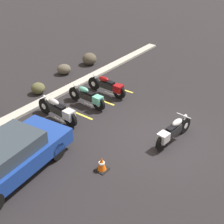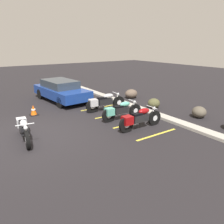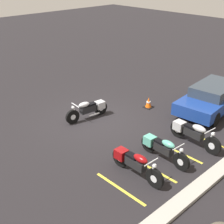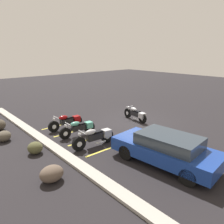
{
  "view_description": "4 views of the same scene",
  "coord_description": "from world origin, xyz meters",
  "px_view_note": "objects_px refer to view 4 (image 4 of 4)",
  "views": [
    {
      "loc": [
        -8.86,
        -4.2,
        6.91
      ],
      "look_at": [
        -0.97,
        1.72,
        1.03
      ],
      "focal_mm": 50.0,
      "sensor_mm": 36.0,
      "label": 1
    },
    {
      "loc": [
        8.03,
        -1.82,
        3.41
      ],
      "look_at": [
        1.36,
        2.72,
        0.89
      ],
      "focal_mm": 35.0,
      "sensor_mm": 36.0,
      "label": 2
    },
    {
      "loc": [
        7.96,
        9.48,
        6.35
      ],
      "look_at": [
        0.3,
        1.46,
        1.0
      ],
      "focal_mm": 50.0,
      "sensor_mm": 36.0,
      "label": 3
    },
    {
      "loc": [
        -9.32,
        9.94,
        4.46
      ],
      "look_at": [
        0.46,
        1.41,
        0.81
      ],
      "focal_mm": 35.0,
      "sensor_mm": 36.0,
      "label": 4
    }
  ],
  "objects_px": {
    "motorcycle_silver_featured": "(136,114)",
    "car_blue": "(166,149)",
    "landscape_rock_1": "(4,136)",
    "landscape_rock_0": "(52,174)",
    "parked_bike_0": "(96,137)",
    "parked_bike_2": "(67,121)",
    "landscape_rock_3": "(35,148)",
    "traffic_cone": "(160,132)",
    "parked_bike_1": "(79,128)"
  },
  "relations": [
    {
      "from": "parked_bike_2",
      "to": "car_blue",
      "type": "xyz_separation_m",
      "value": [
        -6.31,
        -0.86,
        0.22
      ]
    },
    {
      "from": "car_blue",
      "to": "parked_bike_2",
      "type": "bearing_deg",
      "value": 2.05
    },
    {
      "from": "landscape_rock_0",
      "to": "landscape_rock_3",
      "type": "bearing_deg",
      "value": -9.76
    },
    {
      "from": "motorcycle_silver_featured",
      "to": "landscape_rock_1",
      "type": "bearing_deg",
      "value": 80.93
    },
    {
      "from": "motorcycle_silver_featured",
      "to": "traffic_cone",
      "type": "relative_size",
      "value": 4.12
    },
    {
      "from": "landscape_rock_1",
      "to": "parked_bike_0",
      "type": "bearing_deg",
      "value": -137.96
    },
    {
      "from": "landscape_rock_0",
      "to": "parked_bike_2",
      "type": "bearing_deg",
      "value": -35.8
    },
    {
      "from": "parked_bike_2",
      "to": "car_blue",
      "type": "bearing_deg",
      "value": 98.58
    },
    {
      "from": "parked_bike_1",
      "to": "landscape_rock_0",
      "type": "distance_m",
      "value": 4.36
    },
    {
      "from": "motorcycle_silver_featured",
      "to": "parked_bike_0",
      "type": "relative_size",
      "value": 0.94
    },
    {
      "from": "motorcycle_silver_featured",
      "to": "parked_bike_0",
      "type": "bearing_deg",
      "value": 114.5
    },
    {
      "from": "landscape_rock_1",
      "to": "parked_bike_2",
      "type": "bearing_deg",
      "value": -98.32
    },
    {
      "from": "landscape_rock_0",
      "to": "traffic_cone",
      "type": "xyz_separation_m",
      "value": [
        0.03,
        -6.28,
        -0.05
      ]
    },
    {
      "from": "landscape_rock_3",
      "to": "parked_bike_2",
      "type": "bearing_deg",
      "value": -55.27
    },
    {
      "from": "motorcycle_silver_featured",
      "to": "landscape_rock_1",
      "type": "height_order",
      "value": "motorcycle_silver_featured"
    },
    {
      "from": "landscape_rock_3",
      "to": "traffic_cone",
      "type": "height_order",
      "value": "landscape_rock_3"
    },
    {
      "from": "parked_bike_1",
      "to": "car_blue",
      "type": "bearing_deg",
      "value": 103.52
    },
    {
      "from": "parked_bike_0",
      "to": "parked_bike_1",
      "type": "bearing_deg",
      "value": -91.02
    },
    {
      "from": "car_blue",
      "to": "landscape_rock_0",
      "type": "relative_size",
      "value": 5.19
    },
    {
      "from": "parked_bike_1",
      "to": "traffic_cone",
      "type": "relative_size",
      "value": 4.11
    },
    {
      "from": "parked_bike_0",
      "to": "car_blue",
      "type": "xyz_separation_m",
      "value": [
        -3.27,
        -1.07,
        0.2
      ]
    },
    {
      "from": "parked_bike_0",
      "to": "parked_bike_1",
      "type": "height_order",
      "value": "parked_bike_0"
    },
    {
      "from": "car_blue",
      "to": "landscape_rock_1",
      "type": "height_order",
      "value": "car_blue"
    },
    {
      "from": "landscape_rock_1",
      "to": "landscape_rock_3",
      "type": "height_order",
      "value": "landscape_rock_1"
    },
    {
      "from": "parked_bike_0",
      "to": "car_blue",
      "type": "distance_m",
      "value": 3.45
    },
    {
      "from": "parked_bike_1",
      "to": "landscape_rock_0",
      "type": "height_order",
      "value": "parked_bike_1"
    },
    {
      "from": "car_blue",
      "to": "traffic_cone",
      "type": "xyz_separation_m",
      "value": [
        1.93,
        -2.24,
        -0.44
      ]
    },
    {
      "from": "landscape_rock_3",
      "to": "landscape_rock_1",
      "type": "bearing_deg",
      "value": 14.97
    },
    {
      "from": "parked_bike_0",
      "to": "parked_bike_2",
      "type": "relative_size",
      "value": 1.04
    },
    {
      "from": "parked_bike_2",
      "to": "landscape_rock_3",
      "type": "bearing_deg",
      "value": 35.57
    },
    {
      "from": "landscape_rock_3",
      "to": "parked_bike_0",
      "type": "bearing_deg",
      "value": -113.94
    },
    {
      "from": "motorcycle_silver_featured",
      "to": "landscape_rock_3",
      "type": "bearing_deg",
      "value": 98.92
    },
    {
      "from": "parked_bike_1",
      "to": "motorcycle_silver_featured",
      "type": "bearing_deg",
      "value": -179.82
    },
    {
      "from": "car_blue",
      "to": "landscape_rock_3",
      "type": "relative_size",
      "value": 6.72
    },
    {
      "from": "parked_bike_1",
      "to": "car_blue",
      "type": "height_order",
      "value": "car_blue"
    },
    {
      "from": "motorcycle_silver_featured",
      "to": "parked_bike_1",
      "type": "xyz_separation_m",
      "value": [
        0.21,
        4.26,
        -0.0
      ]
    },
    {
      "from": "parked_bike_0",
      "to": "landscape_rock_3",
      "type": "height_order",
      "value": "parked_bike_0"
    },
    {
      "from": "parked_bike_0",
      "to": "landscape_rock_0",
      "type": "distance_m",
      "value": 3.28
    },
    {
      "from": "motorcycle_silver_featured",
      "to": "car_blue",
      "type": "xyz_separation_m",
      "value": [
        -4.73,
        3.34,
        0.23
      ]
    },
    {
      "from": "landscape_rock_3",
      "to": "traffic_cone",
      "type": "distance_m",
      "value": 6.36
    },
    {
      "from": "parked_bike_2",
      "to": "parked_bike_1",
      "type": "bearing_deg",
      "value": 88.31
    },
    {
      "from": "motorcycle_silver_featured",
      "to": "landscape_rock_1",
      "type": "relative_size",
      "value": 2.87
    },
    {
      "from": "car_blue",
      "to": "landscape_rock_0",
      "type": "height_order",
      "value": "car_blue"
    },
    {
      "from": "landscape_rock_1",
      "to": "landscape_rock_0",
      "type": "bearing_deg",
      "value": -177.52
    },
    {
      "from": "motorcycle_silver_featured",
      "to": "traffic_cone",
      "type": "height_order",
      "value": "motorcycle_silver_featured"
    },
    {
      "from": "landscape_rock_3",
      "to": "traffic_cone",
      "type": "bearing_deg",
      "value": -112.94
    },
    {
      "from": "landscape_rock_0",
      "to": "traffic_cone",
      "type": "distance_m",
      "value": 6.29
    },
    {
      "from": "parked_bike_2",
      "to": "traffic_cone",
      "type": "distance_m",
      "value": 5.38
    },
    {
      "from": "parked_bike_2",
      "to": "landscape_rock_3",
      "type": "height_order",
      "value": "parked_bike_2"
    },
    {
      "from": "parked_bike_1",
      "to": "car_blue",
      "type": "xyz_separation_m",
      "value": [
        -4.93,
        -0.92,
        0.23
      ]
    }
  ]
}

